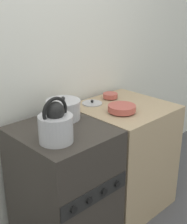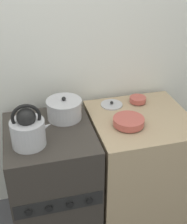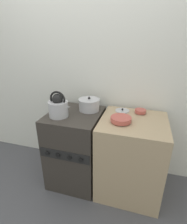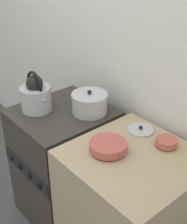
{
  "view_description": "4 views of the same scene",
  "coord_description": "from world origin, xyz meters",
  "px_view_note": "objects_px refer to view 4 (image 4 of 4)",
  "views": [
    {
      "loc": [
        -1.13,
        -1.15,
        1.73
      ],
      "look_at": [
        0.27,
        0.3,
        0.96
      ],
      "focal_mm": 50.0,
      "sensor_mm": 36.0,
      "label": 1
    },
    {
      "loc": [
        -0.14,
        -1.37,
        2.03
      ],
      "look_at": [
        0.29,
        0.28,
        1.03
      ],
      "focal_mm": 50.0,
      "sensor_mm": 36.0,
      "label": 2
    },
    {
      "loc": [
        0.71,
        -1.32,
        1.68
      ],
      "look_at": [
        0.21,
        0.34,
        0.93
      ],
      "focal_mm": 28.0,
      "sensor_mm": 36.0,
      "label": 3
    },
    {
      "loc": [
        1.54,
        -0.71,
        1.93
      ],
      "look_at": [
        0.29,
        0.35,
        1.01
      ],
      "focal_mm": 50.0,
      "sensor_mm": 36.0,
      "label": 4
    }
  ],
  "objects_px": {
    "stove": "(65,164)",
    "cooking_pot": "(90,103)",
    "enamel_bowl": "(108,146)",
    "kettle": "(36,95)",
    "small_ceramic_bowl": "(166,142)",
    "loose_pot_lid": "(141,130)"
  },
  "relations": [
    {
      "from": "kettle",
      "to": "enamel_bowl",
      "type": "relative_size",
      "value": 1.33
    },
    {
      "from": "stove",
      "to": "small_ceramic_bowl",
      "type": "distance_m",
      "value": 0.87
    },
    {
      "from": "small_ceramic_bowl",
      "to": "stove",
      "type": "bearing_deg",
      "value": -162.1
    },
    {
      "from": "stove",
      "to": "cooking_pot",
      "type": "bearing_deg",
      "value": 46.99
    },
    {
      "from": "stove",
      "to": "cooking_pot",
      "type": "distance_m",
      "value": 0.55
    },
    {
      "from": "cooking_pot",
      "to": "loose_pot_lid",
      "type": "xyz_separation_m",
      "value": [
        0.37,
        0.1,
        -0.07
      ]
    },
    {
      "from": "cooking_pot",
      "to": "small_ceramic_bowl",
      "type": "bearing_deg",
      "value": 8.69
    },
    {
      "from": "small_ceramic_bowl",
      "to": "kettle",
      "type": "bearing_deg",
      "value": -157.77
    },
    {
      "from": "enamel_bowl",
      "to": "loose_pot_lid",
      "type": "xyz_separation_m",
      "value": [
        -0.03,
        0.29,
        -0.03
      ]
    },
    {
      "from": "stove",
      "to": "enamel_bowl",
      "type": "bearing_deg",
      "value": -5.97
    },
    {
      "from": "cooking_pot",
      "to": "small_ceramic_bowl",
      "type": "height_order",
      "value": "cooking_pot"
    },
    {
      "from": "stove",
      "to": "kettle",
      "type": "height_order",
      "value": "kettle"
    },
    {
      "from": "small_ceramic_bowl",
      "to": "loose_pot_lid",
      "type": "relative_size",
      "value": 0.76
    },
    {
      "from": "kettle",
      "to": "cooking_pot",
      "type": "bearing_deg",
      "value": 44.31
    },
    {
      "from": "cooking_pot",
      "to": "kettle",
      "type": "bearing_deg",
      "value": -135.69
    },
    {
      "from": "enamel_bowl",
      "to": "small_ceramic_bowl",
      "type": "distance_m",
      "value": 0.33
    },
    {
      "from": "stove",
      "to": "enamel_bowl",
      "type": "relative_size",
      "value": 4.34
    },
    {
      "from": "kettle",
      "to": "cooking_pot",
      "type": "relative_size",
      "value": 1.15
    },
    {
      "from": "stove",
      "to": "loose_pot_lid",
      "type": "distance_m",
      "value": 0.71
    },
    {
      "from": "cooking_pot",
      "to": "enamel_bowl",
      "type": "distance_m",
      "value": 0.44
    },
    {
      "from": "small_ceramic_bowl",
      "to": "loose_pot_lid",
      "type": "distance_m",
      "value": 0.2
    },
    {
      "from": "kettle",
      "to": "cooking_pot",
      "type": "xyz_separation_m",
      "value": [
        0.26,
        0.25,
        -0.04
      ]
    }
  ]
}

